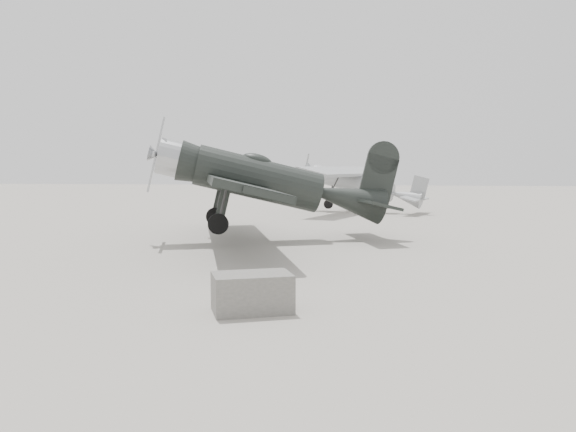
# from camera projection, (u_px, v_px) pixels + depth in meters

# --- Properties ---
(ground) EXTENTS (160.00, 160.00, 0.00)m
(ground) POSITION_uv_depth(u_px,v_px,m) (281.00, 291.00, 13.57)
(ground) COLOR gray
(ground) RESTS_ON ground
(lowwing_monoplane) EXTENTS (10.10, 13.88, 4.49)m
(lowwing_monoplane) POSITION_uv_depth(u_px,v_px,m) (270.00, 182.00, 22.59)
(lowwing_monoplane) COLOR black
(lowwing_monoplane) RESTS_ON ground
(highwing_monoplane) EXTENTS (8.63, 11.94, 3.42)m
(highwing_monoplane) POSITION_uv_depth(u_px,v_px,m) (357.00, 180.00, 37.32)
(highwing_monoplane) COLOR gray
(highwing_monoplane) RESTS_ON ground
(equipment_block) EXTENTS (1.86, 1.52, 0.80)m
(equipment_block) POSITION_uv_depth(u_px,v_px,m) (252.00, 293.00, 11.61)
(equipment_block) COLOR #605E59
(equipment_block) RESTS_ON ground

